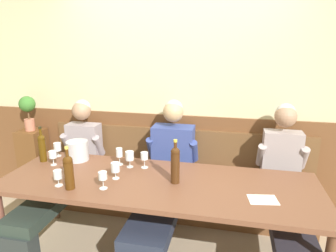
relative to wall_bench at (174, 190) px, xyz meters
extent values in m
cube|color=beige|center=(0.00, 0.26, 1.12)|extent=(6.80, 0.08, 2.80)
cube|color=brown|center=(0.00, 0.21, 0.27)|extent=(6.80, 0.03, 1.09)
cube|color=brown|center=(0.00, -0.02, -0.06)|extent=(2.95, 0.42, 0.44)
cube|color=brown|center=(0.00, -0.02, 0.18)|extent=(2.89, 0.39, 0.05)
cube|color=brown|center=(0.00, 0.17, 0.43)|extent=(2.95, 0.04, 0.45)
cube|color=brown|center=(0.00, -0.75, 0.45)|extent=(2.65, 0.90, 0.04)
cylinder|color=brown|center=(-1.26, -1.13, 0.07)|extent=(0.07, 0.07, 0.71)
cylinder|color=brown|center=(-1.26, -0.37, 0.07)|extent=(0.07, 0.07, 0.71)
cylinder|color=brown|center=(1.26, -0.37, 0.07)|extent=(0.07, 0.07, 0.71)
cube|color=#293630|center=(-1.05, -0.65, 0.15)|extent=(0.31, 1.20, 0.11)
cube|color=#998D95|center=(-1.05, -0.02, 0.46)|extent=(0.37, 0.18, 0.50)
sphere|color=#A67E61|center=(-1.05, -0.03, 0.86)|extent=(0.21, 0.21, 0.21)
sphere|color=beige|center=(-1.05, 0.00, 0.89)|extent=(0.19, 0.19, 0.19)
cylinder|color=#998D95|center=(-1.25, -0.05, 0.48)|extent=(0.08, 0.20, 0.27)
cylinder|color=#998D95|center=(-0.86, -0.05, 0.48)|extent=(0.08, 0.20, 0.27)
cube|color=#242B3F|center=(-0.01, -0.66, 0.15)|extent=(0.37, 1.19, 0.11)
cube|color=#35458A|center=(-0.01, -0.02, 0.48)|extent=(0.44, 0.24, 0.53)
sphere|color=tan|center=(-0.01, -0.03, 0.90)|extent=(0.21, 0.21, 0.21)
sphere|color=beige|center=(-0.01, 0.00, 0.93)|extent=(0.20, 0.20, 0.20)
cylinder|color=#35458A|center=(-0.24, -0.06, 0.50)|extent=(0.08, 0.20, 0.27)
cylinder|color=#35458A|center=(0.22, -0.06, 0.50)|extent=(0.08, 0.20, 0.27)
cube|color=#2B2932|center=(1.08, -0.65, 0.15)|extent=(0.31, 1.20, 0.11)
cube|color=#9E9194|center=(1.08, -0.02, 0.48)|extent=(0.37, 0.19, 0.55)
sphere|color=#A37D62|center=(1.08, -0.03, 0.91)|extent=(0.21, 0.21, 0.21)
sphere|color=beige|center=(1.08, 0.00, 0.93)|extent=(0.19, 0.19, 0.19)
cylinder|color=#9E9194|center=(0.89, -0.05, 0.51)|extent=(0.08, 0.20, 0.27)
cylinder|color=#9E9194|center=(1.28, -0.05, 0.51)|extent=(0.08, 0.20, 0.27)
cylinder|color=#BBBCC2|center=(-0.88, -0.46, 0.57)|extent=(0.21, 0.21, 0.19)
cylinder|color=#49290C|center=(-0.64, -1.03, 0.58)|extent=(0.08, 0.08, 0.22)
sphere|color=#49290C|center=(-0.64, -1.03, 0.71)|extent=(0.08, 0.08, 0.08)
cylinder|color=#49290C|center=(-0.64, -1.03, 0.76)|extent=(0.03, 0.03, 0.09)
cylinder|color=gold|center=(-0.64, -1.03, 0.81)|extent=(0.03, 0.03, 0.02)
cylinder|color=#493009|center=(-1.20, -0.57, 0.58)|extent=(0.07, 0.07, 0.22)
sphere|color=#493009|center=(-1.20, -0.57, 0.70)|extent=(0.07, 0.07, 0.07)
cylinder|color=#493009|center=(-1.20, -0.57, 0.76)|extent=(0.03, 0.03, 0.09)
cylinder|color=black|center=(-1.20, -0.57, 0.81)|extent=(0.03, 0.03, 0.02)
cylinder|color=#432611|center=(0.15, -0.75, 0.60)|extent=(0.07, 0.07, 0.26)
sphere|color=#432611|center=(0.15, -0.75, 0.74)|extent=(0.07, 0.07, 0.07)
cylinder|color=#432611|center=(0.15, -0.75, 0.78)|extent=(0.03, 0.03, 0.07)
cylinder|color=gold|center=(0.15, -0.75, 0.83)|extent=(0.03, 0.03, 0.02)
cylinder|color=silver|center=(-0.76, -1.01, 0.47)|extent=(0.06, 0.06, 0.00)
cylinder|color=silver|center=(-0.76, -1.01, 0.50)|extent=(0.01, 0.01, 0.06)
cylinder|color=silver|center=(-0.76, -1.01, 0.57)|extent=(0.07, 0.07, 0.07)
cylinder|color=silver|center=(-0.36, -0.78, 0.47)|extent=(0.06, 0.06, 0.00)
cylinder|color=silver|center=(-0.36, -0.78, 0.50)|extent=(0.01, 0.01, 0.06)
cylinder|color=silver|center=(-0.36, -0.78, 0.57)|extent=(0.07, 0.07, 0.08)
cylinder|color=#EBDB8A|center=(-0.36, -0.78, 0.54)|extent=(0.07, 0.07, 0.02)
cylinder|color=silver|center=(-0.19, -0.51, 0.47)|extent=(0.07, 0.07, 0.00)
cylinder|color=silver|center=(-0.19, -0.51, 0.51)|extent=(0.01, 0.01, 0.08)
cylinder|color=silver|center=(-0.19, -0.51, 0.59)|extent=(0.07, 0.07, 0.07)
cylinder|color=#EAE188|center=(-0.19, -0.51, 0.56)|extent=(0.06, 0.06, 0.02)
cylinder|color=silver|center=(-1.14, -0.41, 0.47)|extent=(0.06, 0.06, 0.00)
cylinder|color=silver|center=(-1.14, -0.41, 0.50)|extent=(0.01, 0.01, 0.06)
cylinder|color=silver|center=(-1.14, -0.41, 0.57)|extent=(0.07, 0.07, 0.08)
cylinder|color=#F6D48E|center=(-1.14, -0.41, 0.54)|extent=(0.06, 0.06, 0.03)
cylinder|color=silver|center=(-0.39, -0.97, 0.47)|extent=(0.06, 0.06, 0.00)
cylinder|color=silver|center=(-0.39, -0.97, 0.51)|extent=(0.01, 0.01, 0.08)
cylinder|color=silver|center=(-0.39, -0.97, 0.58)|extent=(0.07, 0.07, 0.06)
cylinder|color=#F4D380|center=(-0.39, -0.97, 0.56)|extent=(0.06, 0.06, 0.02)
cylinder|color=silver|center=(-0.44, -0.49, 0.47)|extent=(0.07, 0.07, 0.00)
cylinder|color=silver|center=(-0.44, -0.49, 0.51)|extent=(0.01, 0.01, 0.08)
cylinder|color=silver|center=(-0.44, -0.49, 0.59)|extent=(0.06, 0.06, 0.08)
cylinder|color=beige|center=(-0.44, -0.49, 0.56)|extent=(0.05, 0.05, 0.02)
cylinder|color=silver|center=(-1.05, -0.63, 0.47)|extent=(0.06, 0.06, 0.00)
cylinder|color=silver|center=(-1.05, -0.63, 0.51)|extent=(0.01, 0.01, 0.07)
cylinder|color=silver|center=(-1.05, -0.63, 0.57)|extent=(0.07, 0.07, 0.07)
cylinder|color=silver|center=(-0.32, -0.52, 0.47)|extent=(0.06, 0.06, 0.00)
cylinder|color=silver|center=(-0.32, -0.52, 0.51)|extent=(0.01, 0.01, 0.07)
cylinder|color=silver|center=(-0.32, -0.52, 0.58)|extent=(0.08, 0.08, 0.08)
cylinder|color=beige|center=(-0.32, -0.52, 0.56)|extent=(0.07, 0.07, 0.04)
cube|color=white|center=(0.84, -0.89, 0.47)|extent=(0.23, 0.18, 0.00)
cube|color=brown|center=(-1.78, 0.03, 0.15)|extent=(0.28, 0.28, 0.86)
cylinder|color=#B76D55|center=(-1.78, 0.03, 0.65)|extent=(0.11, 0.11, 0.14)
cylinder|color=brown|center=(-1.78, 0.03, 0.77)|extent=(0.02, 0.02, 0.11)
sphere|color=#3A742C|center=(-1.78, 0.03, 0.90)|extent=(0.19, 0.19, 0.19)
camera|label=1|loc=(0.57, -2.95, 1.57)|focal=31.70mm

